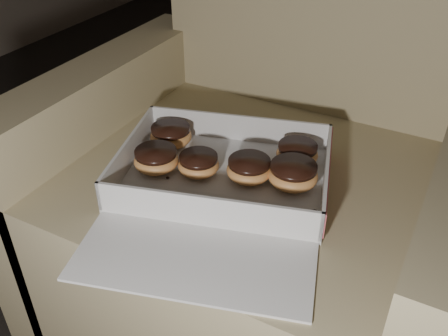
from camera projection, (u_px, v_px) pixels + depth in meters
floor at (326, 291)px, 1.28m from camera, size 4.50×4.50×0.00m
armchair at (263, 197)px, 1.13m from camera, size 0.90×0.76×0.94m
bakery_box at (221, 187)px, 0.93m from camera, size 0.49×0.54×0.07m
donut_a at (171, 135)px, 1.05m from camera, size 0.09×0.09×0.04m
donut_b at (199, 164)px, 0.96m from camera, size 0.08×0.08×0.04m
donut_c at (297, 153)px, 0.99m from camera, size 0.08×0.08×0.04m
donut_d at (156, 159)px, 0.97m from camera, size 0.09×0.09×0.04m
donut_e at (293, 174)px, 0.93m from camera, size 0.09×0.09×0.05m
donut_f at (249, 169)px, 0.94m from camera, size 0.09×0.09×0.04m
crumb_a at (223, 215)px, 0.86m from camera, size 0.01×0.01×0.00m
crumb_b at (168, 178)px, 0.96m from camera, size 0.01×0.01×0.00m
crumb_c at (315, 211)px, 0.87m from camera, size 0.01×0.01×0.00m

